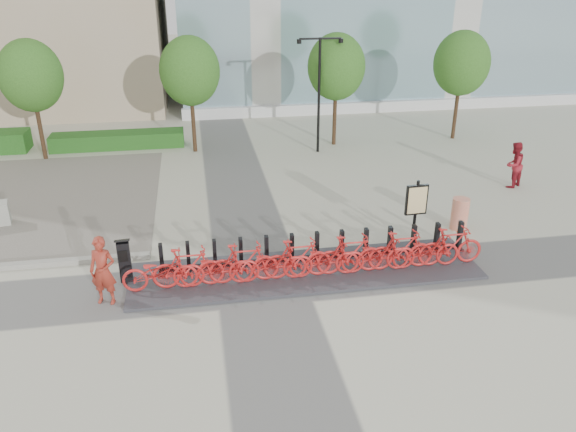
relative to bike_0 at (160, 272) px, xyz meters
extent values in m
plane|color=beige|center=(2.60, 0.05, -0.59)|extent=(120.00, 120.00, 0.00)
cube|color=#103E10|center=(-2.40, 13.25, -0.24)|extent=(6.00, 1.20, 0.70)
cylinder|color=brown|center=(-5.40, 12.05, 0.91)|extent=(0.18, 0.18, 3.00)
ellipsoid|color=#275119|center=(-5.40, 12.05, 3.01)|extent=(2.60, 2.60, 2.99)
cylinder|color=brown|center=(1.10, 12.05, 0.91)|extent=(0.18, 0.18, 3.00)
ellipsoid|color=#275119|center=(1.10, 12.05, 3.01)|extent=(2.60, 2.60, 2.99)
cylinder|color=brown|center=(7.60, 12.05, 0.91)|extent=(0.18, 0.18, 3.00)
ellipsoid|color=#275119|center=(7.60, 12.05, 3.01)|extent=(2.60, 2.60, 2.99)
cylinder|color=brown|center=(13.60, 12.05, 0.91)|extent=(0.18, 0.18, 3.00)
ellipsoid|color=#275119|center=(13.60, 12.05, 3.01)|extent=(2.60, 2.60, 2.99)
cylinder|color=black|center=(6.60, 11.05, 1.91)|extent=(0.12, 0.12, 5.00)
cube|color=black|center=(6.15, 11.05, 4.36)|extent=(0.90, 0.08, 0.08)
cube|color=black|center=(7.05, 11.05, 4.36)|extent=(0.90, 0.08, 0.08)
cylinder|color=black|center=(5.70, 11.05, 4.26)|extent=(0.20, 0.20, 0.18)
cylinder|color=black|center=(7.50, 11.05, 4.26)|extent=(0.20, 0.20, 0.18)
cube|color=#3D3D43|center=(3.90, 0.35, -0.55)|extent=(9.60, 2.40, 0.08)
imported|color=red|center=(0.00, 0.00, 0.00)|extent=(1.92, 0.67, 1.01)
imported|color=red|center=(0.72, 0.00, 0.06)|extent=(1.87, 0.53, 1.12)
imported|color=red|center=(1.44, 0.00, 0.00)|extent=(1.92, 0.67, 1.01)
imported|color=red|center=(2.16, 0.00, 0.06)|extent=(1.87, 0.53, 1.12)
imported|color=red|center=(2.88, 0.00, 0.00)|extent=(1.92, 0.67, 1.01)
imported|color=red|center=(3.60, 0.00, 0.06)|extent=(1.87, 0.53, 1.12)
imported|color=red|center=(4.32, 0.00, 0.00)|extent=(1.92, 0.67, 1.01)
imported|color=red|center=(5.04, 0.00, 0.06)|extent=(1.87, 0.53, 1.12)
imported|color=red|center=(5.76, 0.00, 0.00)|extent=(1.92, 0.67, 1.01)
imported|color=red|center=(6.48, 0.00, 0.06)|extent=(1.87, 0.53, 1.12)
imported|color=red|center=(7.20, 0.00, 0.00)|extent=(1.92, 0.67, 1.01)
imported|color=red|center=(7.92, 0.00, 0.06)|extent=(1.87, 0.53, 1.12)
cube|color=black|center=(-0.93, 0.63, 0.06)|extent=(0.34, 0.30, 1.13)
cube|color=black|center=(-0.93, 0.63, 0.67)|extent=(0.41, 0.35, 0.15)
cube|color=black|center=(-0.93, 0.48, 0.28)|extent=(0.23, 0.04, 0.32)
imported|color=maroon|center=(-1.34, -0.28, 0.32)|extent=(0.75, 0.58, 1.81)
imported|color=maroon|center=(12.94, 5.48, 0.29)|extent=(1.07, 1.01, 1.76)
cylinder|color=#EE3700|center=(9.29, 2.28, -0.07)|extent=(0.69, 0.69, 1.04)
cylinder|color=black|center=(7.45, 1.53, 0.44)|extent=(0.09, 0.09, 2.05)
cube|color=black|center=(7.45, 1.53, 0.86)|extent=(0.68, 0.13, 0.93)
cube|color=#F4D890|center=(7.45, 1.47, 0.86)|extent=(0.58, 0.05, 0.82)
camera|label=1|loc=(1.13, -12.90, 7.19)|focal=35.00mm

